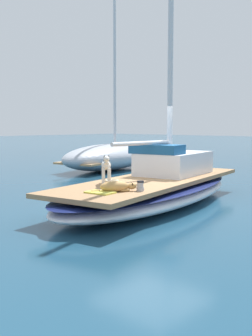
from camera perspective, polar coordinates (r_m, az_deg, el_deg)
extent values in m
plane|color=navy|center=(10.45, 3.73, -5.09)|extent=(120.00, 120.00, 0.00)
ellipsoid|color=white|center=(10.40, 3.75, -3.58)|extent=(3.70, 7.52, 0.56)
ellipsoid|color=navy|center=(10.37, 3.75, -2.60)|extent=(3.71, 7.56, 0.08)
cube|color=#A37A51|center=(10.35, 3.76, -1.78)|extent=(3.15, 6.88, 0.10)
cylinder|color=silver|center=(11.44, 6.27, 20.99)|extent=(0.14, 0.14, 8.62)
cylinder|color=silver|center=(10.19, 2.37, 3.48)|extent=(0.10, 2.20, 0.10)
cube|color=silver|center=(11.36, 6.71, 0.67)|extent=(1.76, 2.41, 0.60)
cube|color=navy|center=(10.72, 4.32, 2.63)|extent=(1.43, 0.92, 0.24)
ellipsoid|color=silver|center=(9.33, -2.77, 0.45)|extent=(0.53, 0.52, 0.22)
cylinder|color=silver|center=(9.18, -2.32, -1.25)|extent=(0.07, 0.07, 0.38)
cylinder|color=silver|center=(9.18, -3.15, -1.26)|extent=(0.07, 0.07, 0.38)
cylinder|color=silver|center=(9.54, -2.40, -0.98)|extent=(0.07, 0.07, 0.38)
cylinder|color=silver|center=(9.54, -3.19, -0.98)|extent=(0.07, 0.07, 0.38)
cylinder|color=silver|center=(9.09, -2.74, 1.00)|extent=(0.21, 0.21, 0.19)
ellipsoid|color=silver|center=(8.96, -2.72, 1.29)|extent=(0.25, 0.25, 0.13)
cone|color=#504E4A|center=(8.96, -2.44, 1.67)|extent=(0.05, 0.05, 0.06)
cone|color=#504E4A|center=(8.96, -3.01, 1.67)|extent=(0.05, 0.05, 0.06)
torus|color=black|center=(9.09, -2.74, 1.00)|extent=(0.18, 0.18, 0.10)
cylinder|color=silver|center=(9.69, -2.83, 0.83)|extent=(0.19, 0.18, 0.12)
ellipsoid|color=tan|center=(8.31, -1.63, -2.57)|extent=(0.54, 0.65, 0.22)
ellipsoid|color=tan|center=(8.41, 0.82, -2.54)|extent=(0.22, 0.24, 0.13)
cone|color=#45331C|center=(8.44, 0.74, -2.13)|extent=(0.05, 0.05, 0.05)
cone|color=#45331C|center=(8.36, 0.91, -2.21)|extent=(0.05, 0.05, 0.05)
cylinder|color=tan|center=(8.43, -0.34, -2.99)|extent=(0.14, 0.18, 0.06)
cylinder|color=tan|center=(8.32, -0.12, -3.12)|extent=(0.14, 0.18, 0.06)
cylinder|color=tan|center=(8.24, -4.26, -3.22)|extent=(0.13, 0.17, 0.04)
cylinder|color=#B7B7BC|center=(8.42, 2.00, -2.95)|extent=(0.16, 0.16, 0.08)
cylinder|color=#B7B7BC|center=(8.40, 2.00, -2.34)|extent=(0.13, 0.13, 0.10)
cylinder|color=black|center=(8.39, 2.01, -1.90)|extent=(0.15, 0.15, 0.03)
torus|color=beige|center=(9.80, -1.96, -1.78)|extent=(0.32, 0.32, 0.04)
cube|color=#D8D14C|center=(8.17, -3.62, -3.41)|extent=(0.60, 0.43, 0.03)
ellipsoid|color=#B2B7C1|center=(18.36, -2.52, 1.54)|extent=(3.38, 5.95, 1.16)
cube|color=tan|center=(18.37, -2.52, 1.14)|extent=(2.81, 5.31, 0.08)
cube|color=silver|center=(18.69, -1.79, 2.15)|extent=(1.61, 1.89, 0.52)
cube|color=maroon|center=(17.56, -4.36, 1.62)|extent=(1.49, 1.87, 0.36)
cylinder|color=silver|center=(18.89, -1.58, 12.67)|extent=(0.12, 0.12, 7.50)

